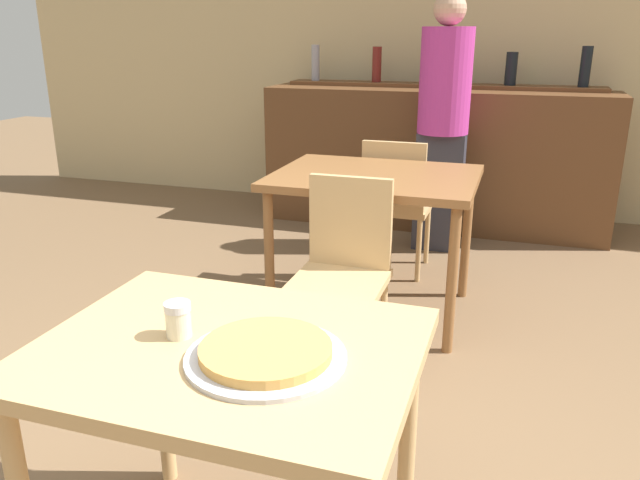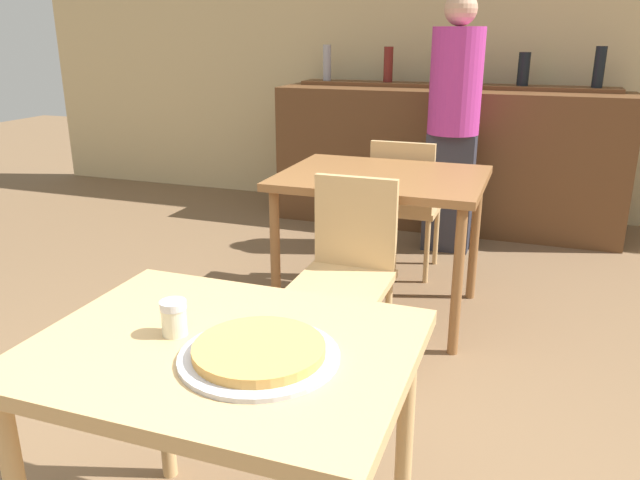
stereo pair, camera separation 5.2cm
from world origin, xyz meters
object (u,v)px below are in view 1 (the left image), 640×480
Objects in this scene: chair_far_side_front at (344,262)px; pizza_tray at (266,353)px; chair_far_side_back at (396,199)px; person_standing at (443,116)px; cheese_shaker at (178,320)px.

pizza_tray is at bearing -82.03° from chair_far_side_front.
chair_far_side_back is 2.25× the size of pizza_tray.
chair_far_side_back is 0.50× the size of person_standing.
cheese_shaker is (-0.25, 0.04, 0.03)m from pizza_tray.
cheese_shaker is (-0.07, -2.44, 0.29)m from chair_far_side_back.
cheese_shaker is 0.05× the size of person_standing.
chair_far_side_back reaches higher than pizza_tray.
chair_far_side_front is 9.37× the size of cheese_shaker.
chair_far_side_front and chair_far_side_back have the same top height.
cheese_shaker reaches higher than pizza_tray.
chair_far_side_back is at bearing -107.72° from person_standing.
chair_far_side_front reaches higher than pizza_tray.
cheese_shaker is at bearing 88.40° from chair_far_side_back.
pizza_tray is (0.18, -1.32, 0.26)m from chair_far_side_front.
person_standing is (0.00, 3.06, 0.17)m from pizza_tray.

